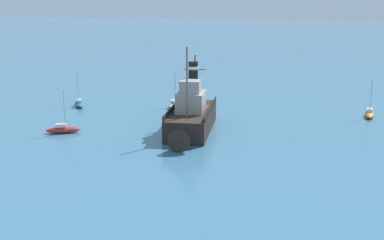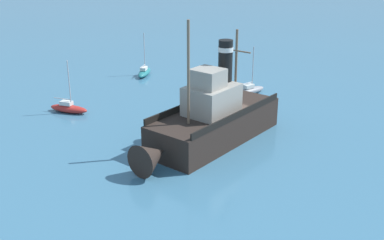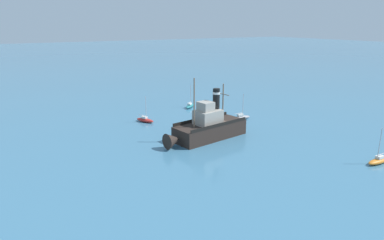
{
  "view_description": "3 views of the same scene",
  "coord_description": "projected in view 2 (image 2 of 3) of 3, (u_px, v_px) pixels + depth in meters",
  "views": [
    {
      "loc": [
        -15.77,
        52.7,
        14.75
      ],
      "look_at": [
        -1.13,
        5.49,
        2.26
      ],
      "focal_mm": 45.0,
      "sensor_mm": 36.0,
      "label": 1
    },
    {
      "loc": [
        -24.52,
        26.8,
        15.11
      ],
      "look_at": [
        1.17,
        3.13,
        1.76
      ],
      "focal_mm": 45.0,
      "sensor_mm": 36.0,
      "label": 2
    },
    {
      "loc": [
        -42.78,
        30.55,
        17.65
      ],
      "look_at": [
        1.47,
        4.17,
        2.96
      ],
      "focal_mm": 32.0,
      "sensor_mm": 36.0,
      "label": 3
    }
  ],
  "objects": [
    {
      "name": "sailboat_grey",
      "position": [
        250.0,
        90.0,
        49.14
      ],
      "size": [
        1.42,
        3.88,
        4.9
      ],
      "color": "gray",
      "rests_on": "ground"
    },
    {
      "name": "sailboat_red",
      "position": [
        69.0,
        108.0,
        44.03
      ],
      "size": [
        3.88,
        2.73,
        4.9
      ],
      "color": "#B22823",
      "rests_on": "ground"
    },
    {
      "name": "ground_plane",
      "position": [
        230.0,
        135.0,
        39.2
      ],
      "size": [
        600.0,
        600.0,
        0.0
      ],
      "primitive_type": "plane",
      "color": "teal"
    },
    {
      "name": "old_tugboat",
      "position": [
        210.0,
        120.0,
        37.12
      ],
      "size": [
        6.15,
        14.74,
        9.9
      ],
      "color": "#2D231E",
      "rests_on": "ground"
    },
    {
      "name": "sailboat_teal",
      "position": [
        144.0,
        72.0,
        55.75
      ],
      "size": [
        3.2,
        3.67,
        4.9
      ],
      "color": "#23757A",
      "rests_on": "ground"
    }
  ]
}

